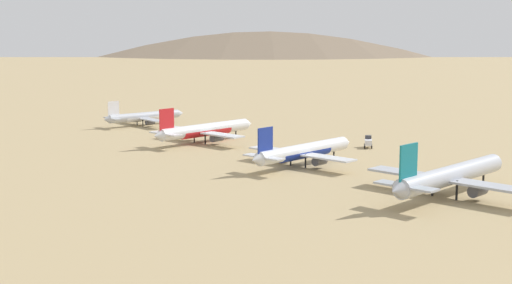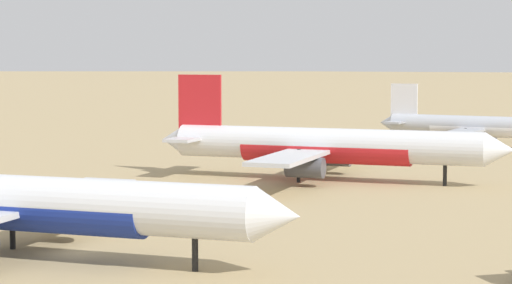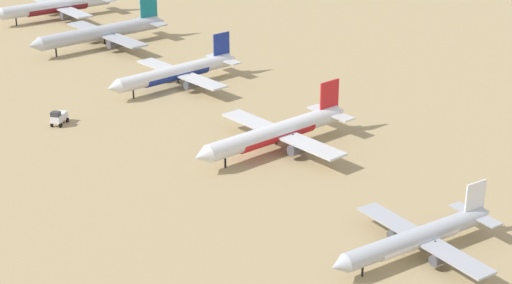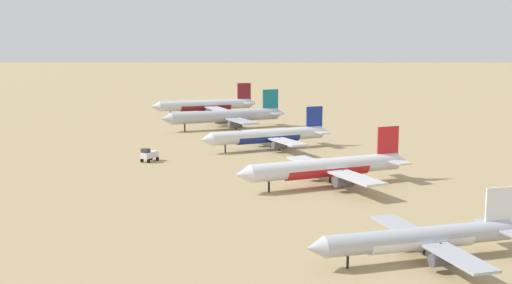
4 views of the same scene
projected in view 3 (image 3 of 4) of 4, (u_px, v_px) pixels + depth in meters
ground_plane at (174, 92)px, 224.86m from camera, size 1800.00×1800.00×0.00m
parked_jet_0 at (58, 6)px, 301.68m from camera, size 49.50×40.23×14.27m
parked_jet_1 at (102, 33)px, 265.16m from camera, size 50.53×40.92×14.61m
parked_jet_2 at (177, 72)px, 227.13m from camera, size 44.15×35.76×12.76m
parked_jet_3 at (277, 132)px, 184.49m from camera, size 45.41×36.78×13.13m
parked_jet_4 at (418, 238)px, 140.75m from camera, size 37.06×30.26×10.70m
service_truck at (59, 117)px, 200.40m from camera, size 5.66×5.08×3.90m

